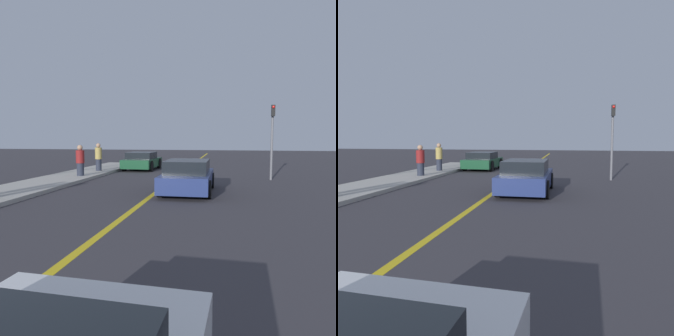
% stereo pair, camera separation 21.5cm
% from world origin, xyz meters
% --- Properties ---
extents(road_center_line, '(0.20, 60.00, 0.01)m').
position_xyz_m(road_center_line, '(0.00, 18.00, 0.00)').
color(road_center_line, gold).
rests_on(road_center_line, ground_plane).
extents(sidewalk_left, '(2.64, 27.76, 0.15)m').
position_xyz_m(sidewalk_left, '(-5.46, 13.88, 0.08)').
color(sidewalk_left, '#ADA89E').
rests_on(sidewalk_left, ground_plane).
extents(car_ahead_center, '(1.96, 4.07, 1.29)m').
position_xyz_m(car_ahead_center, '(1.24, 15.02, 0.63)').
color(car_ahead_center, navy).
rests_on(car_ahead_center, ground_plane).
extents(car_far_distant, '(2.07, 3.84, 1.20)m').
position_xyz_m(car_far_distant, '(-2.93, 23.72, 0.59)').
color(car_far_distant, '#144728').
rests_on(car_far_distant, ground_plane).
extents(pedestrian_far_standing, '(0.44, 0.44, 1.63)m').
position_xyz_m(pedestrian_far_standing, '(-4.90, 18.43, 0.95)').
color(pedestrian_far_standing, '#282D3D').
rests_on(pedestrian_far_standing, sidewalk_left).
extents(pedestrian_by_sign, '(0.41, 0.41, 1.68)m').
position_xyz_m(pedestrian_by_sign, '(-4.98, 21.13, 0.98)').
color(pedestrian_by_sign, '#282D3D').
rests_on(pedestrian_by_sign, sidewalk_left).
extents(traffic_light, '(0.18, 0.40, 3.79)m').
position_xyz_m(traffic_light, '(4.97, 19.53, 2.34)').
color(traffic_light, slate).
rests_on(traffic_light, ground_plane).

